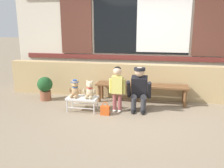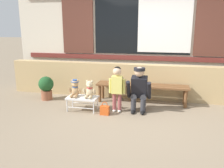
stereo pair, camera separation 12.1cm
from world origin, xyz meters
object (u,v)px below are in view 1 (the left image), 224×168
teddy_bear_with_hat (75,89)px  handbag_on_ground (105,110)px  potted_plant (45,87)px  teddy_bear_plain (90,90)px  adult_crouching (140,89)px  small_display_bench (83,99)px  wooden_bench_long (141,87)px  child_standing (117,84)px

teddy_bear_with_hat → handbag_on_ground: size_ratio=1.34×
handbag_on_ground → potted_plant: potted_plant is taller
teddy_bear_plain → adult_crouching: (1.01, 0.23, 0.02)m
small_display_bench → teddy_bear_with_hat: (-0.16, 0.00, 0.21)m
wooden_bench_long → adult_crouching: 0.57m
small_display_bench → child_standing: (0.72, 0.10, 0.33)m
small_display_bench → handbag_on_ground: 0.56m
wooden_bench_long → potted_plant: (-2.28, -0.25, -0.05)m
wooden_bench_long → teddy_bear_plain: teddy_bear_plain is taller
handbag_on_ground → potted_plant: bearing=157.8°
teddy_bear_plain → wooden_bench_long: bearing=38.0°
teddy_bear_with_hat → teddy_bear_plain: (0.32, -0.00, -0.01)m
teddy_bear_plain → potted_plant: size_ratio=0.64×
wooden_bench_long → handbag_on_ground: size_ratio=7.72×
small_display_bench → teddy_bear_plain: size_ratio=1.76×
handbag_on_ground → potted_plant: 1.78m
potted_plant → handbag_on_ground: bearing=-22.2°
teddy_bear_plain → teddy_bear_with_hat: bearing=179.9°
wooden_bench_long → small_display_bench: size_ratio=3.28×
wooden_bench_long → child_standing: (-0.44, -0.69, 0.22)m
wooden_bench_long → handbag_on_ground: wooden_bench_long is taller
adult_crouching → potted_plant: size_ratio=1.67×
adult_crouching → handbag_on_ground: 0.84m
child_standing → teddy_bear_plain: bearing=-170.4°
small_display_bench → teddy_bear_plain: 0.25m
child_standing → handbag_on_ground: bearing=-132.0°
small_display_bench → teddy_bear_plain: teddy_bear_plain is taller
small_display_bench → child_standing: child_standing is taller
small_display_bench → potted_plant: potted_plant is taller
teddy_bear_plain → potted_plant: bearing=157.3°
small_display_bench → teddy_bear_plain: (0.16, 0.00, 0.20)m
wooden_bench_long → potted_plant: potted_plant is taller
child_standing → teddy_bear_with_hat: bearing=-173.9°
teddy_bear_plain → adult_crouching: 1.04m
adult_crouching → potted_plant: (-2.29, 0.31, -0.16)m
wooden_bench_long → teddy_bear_plain: (-1.00, -0.78, 0.09)m
teddy_bear_with_hat → child_standing: 0.90m
small_display_bench → teddy_bear_with_hat: size_ratio=1.76×
child_standing → potted_plant: (-1.84, 0.44, -0.27)m
wooden_bench_long → child_standing: child_standing is taller
wooden_bench_long → teddy_bear_plain: 1.28m
small_display_bench → wooden_bench_long: bearing=34.0°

